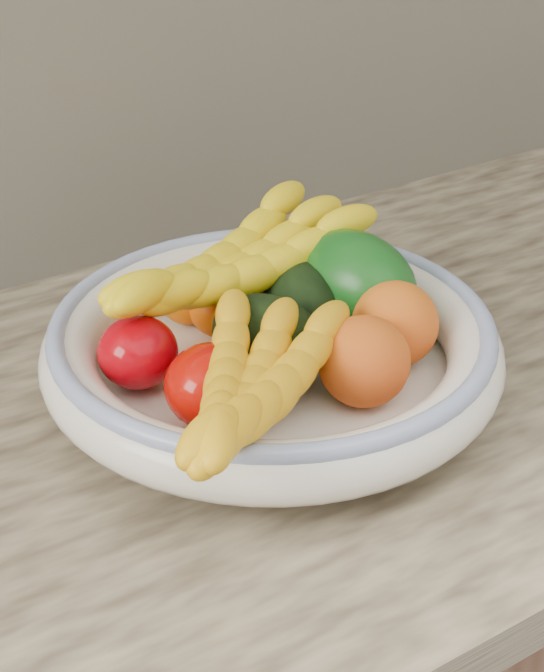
{
  "coord_description": "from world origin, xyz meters",
  "views": [
    {
      "loc": [
        -0.41,
        1.03,
        1.4
      ],
      "look_at": [
        0.0,
        1.66,
        0.96
      ],
      "focal_mm": 55.0,
      "sensor_mm": 36.0,
      "label": 1
    }
  ],
  "objects_px": {
    "fruit_bowl": "(272,348)",
    "banana_bunch_back": "(234,274)",
    "banana_bunch_front": "(250,397)",
    "green_mango": "(354,282)"
  },
  "relations": [
    {
      "from": "fruit_bowl",
      "to": "banana_bunch_back",
      "type": "height_order",
      "value": "banana_bunch_back"
    },
    {
      "from": "banana_bunch_front",
      "to": "banana_bunch_back",
      "type": "bearing_deg",
      "value": 18.61
    },
    {
      "from": "green_mango",
      "to": "banana_bunch_front",
      "type": "distance_m",
      "value": 0.21
    },
    {
      "from": "fruit_bowl",
      "to": "banana_bunch_back",
      "type": "relative_size",
      "value": 1.29
    },
    {
      "from": "fruit_bowl",
      "to": "banana_bunch_back",
      "type": "xyz_separation_m",
      "value": [
        0.0,
        0.07,
        0.04
      ]
    },
    {
      "from": "green_mango",
      "to": "banana_bunch_back",
      "type": "relative_size",
      "value": 0.42
    },
    {
      "from": "green_mango",
      "to": "fruit_bowl",
      "type": "bearing_deg",
      "value": 179.03
    },
    {
      "from": "fruit_bowl",
      "to": "green_mango",
      "type": "xyz_separation_m",
      "value": [
        0.1,
        0.02,
        0.03
      ]
    },
    {
      "from": "fruit_bowl",
      "to": "banana_bunch_front",
      "type": "xyz_separation_m",
      "value": [
        -0.08,
        -0.1,
        0.03
      ]
    },
    {
      "from": "banana_bunch_back",
      "to": "banana_bunch_front",
      "type": "relative_size",
      "value": 1.09
    }
  ]
}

